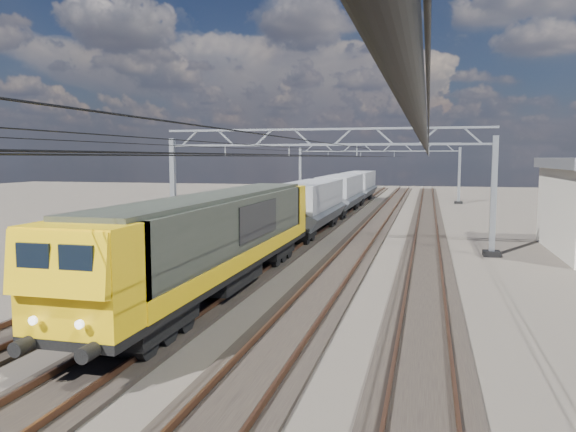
% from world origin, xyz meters
% --- Properties ---
extents(ground, '(160.00, 160.00, 0.00)m').
position_xyz_m(ground, '(0.00, 0.00, 0.00)').
color(ground, '#2C2621').
rests_on(ground, ground).
extents(track_outer_west, '(2.60, 140.00, 0.30)m').
position_xyz_m(track_outer_west, '(-6.00, 0.00, 0.07)').
color(track_outer_west, black).
rests_on(track_outer_west, ground).
extents(track_loco, '(2.60, 140.00, 0.30)m').
position_xyz_m(track_loco, '(-2.00, 0.00, 0.07)').
color(track_loco, black).
rests_on(track_loco, ground).
extents(track_inner_east, '(2.60, 140.00, 0.30)m').
position_xyz_m(track_inner_east, '(2.00, 0.00, 0.07)').
color(track_inner_east, black).
rests_on(track_inner_east, ground).
extents(track_outer_east, '(2.60, 140.00, 0.30)m').
position_xyz_m(track_outer_east, '(6.00, 0.00, 0.07)').
color(track_outer_east, black).
rests_on(track_outer_east, ground).
extents(catenary_gantry_mid, '(19.90, 0.90, 7.11)m').
position_xyz_m(catenary_gantry_mid, '(0.00, 4.00, 3.91)').
color(catenary_gantry_mid, '#99A0A7').
rests_on(catenary_gantry_mid, ground).
extents(catenary_gantry_far, '(19.90, 0.90, 7.11)m').
position_xyz_m(catenary_gantry_far, '(0.00, 40.00, 3.91)').
color(catenary_gantry_far, '#99A0A7').
rests_on(catenary_gantry_far, ground).
extents(overhead_wires, '(12.03, 140.00, 0.53)m').
position_xyz_m(overhead_wires, '(0.00, 8.00, 5.75)').
color(overhead_wires, black).
rests_on(overhead_wires, ground).
extents(locomotive, '(2.76, 21.10, 3.62)m').
position_xyz_m(locomotive, '(-2.00, -7.52, 2.33)').
color(locomotive, black).
rests_on(locomotive, ground).
extents(hopper_wagon_lead, '(3.38, 13.00, 3.25)m').
position_xyz_m(hopper_wagon_lead, '(-2.00, 10.18, 2.23)').
color(hopper_wagon_lead, black).
rests_on(hopper_wagon_lead, ground).
extents(hopper_wagon_mid, '(3.38, 13.00, 3.25)m').
position_xyz_m(hopper_wagon_mid, '(-2.00, 24.38, 2.23)').
color(hopper_wagon_mid, black).
rests_on(hopper_wagon_mid, ground).
extents(hopper_wagon_third, '(3.38, 13.00, 3.25)m').
position_xyz_m(hopper_wagon_third, '(-2.00, 38.58, 2.23)').
color(hopper_wagon_third, black).
rests_on(hopper_wagon_third, ground).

